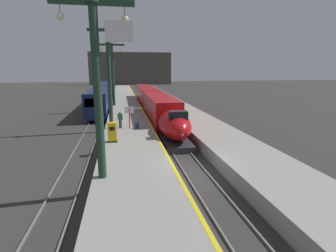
# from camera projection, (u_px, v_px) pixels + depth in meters

# --- Properties ---
(ground_plane) EXTENTS (260.00, 260.00, 0.00)m
(ground_plane) POSITION_uv_depth(u_px,v_px,m) (197.00, 176.00, 16.84)
(ground_plane) COLOR #33302D
(platform_left) EXTENTS (4.80, 110.00, 1.05)m
(platform_left) POSITION_uv_depth(u_px,v_px,m) (126.00, 111.00, 39.77)
(platform_left) COLOR gray
(platform_left) RESTS_ON ground
(platform_right) EXTENTS (4.80, 110.00, 1.05)m
(platform_right) POSITION_uv_depth(u_px,v_px,m) (177.00, 109.00, 41.20)
(platform_right) COLOR gray
(platform_right) RESTS_ON ground
(platform_left_safety_stripe) EXTENTS (0.20, 107.80, 0.01)m
(platform_left_safety_stripe) POSITION_uv_depth(u_px,v_px,m) (141.00, 107.00, 40.06)
(platform_left_safety_stripe) COLOR yellow
(platform_left_safety_stripe) RESTS_ON platform_left
(rail_main_left) EXTENTS (0.08, 110.00, 0.12)m
(rail_main_left) POSITION_uv_depth(u_px,v_px,m) (146.00, 110.00, 43.10)
(rail_main_left) COLOR slate
(rail_main_left) RESTS_ON ground
(rail_main_right) EXTENTS (0.08, 110.00, 0.12)m
(rail_main_right) POSITION_uv_depth(u_px,v_px,m) (154.00, 110.00, 43.36)
(rail_main_right) COLOR slate
(rail_main_right) RESTS_ON ground
(rail_secondary_left) EXTENTS (0.08, 110.00, 0.12)m
(rail_secondary_left) POSITION_uv_depth(u_px,v_px,m) (96.00, 112.00, 41.67)
(rail_secondary_left) COLOR slate
(rail_secondary_left) RESTS_ON ground
(rail_secondary_right) EXTENTS (0.08, 110.00, 0.12)m
(rail_secondary_right) POSITION_uv_depth(u_px,v_px,m) (105.00, 111.00, 41.94)
(rail_secondary_right) COLOR slate
(rail_secondary_right) RESTS_ON ground
(highspeed_train_main) EXTENTS (2.92, 37.95, 3.60)m
(highspeed_train_main) POSITION_uv_depth(u_px,v_px,m) (154.00, 103.00, 38.20)
(highspeed_train_main) COLOR #B20F14
(highspeed_train_main) RESTS_ON ground
(regional_train_adjacent) EXTENTS (2.85, 36.60, 3.80)m
(regional_train_adjacent) POSITION_uv_depth(u_px,v_px,m) (103.00, 94.00, 49.40)
(regional_train_adjacent) COLOR #141E4C
(regional_train_adjacent) RESTS_ON ground
(station_column_near) EXTENTS (4.00, 0.68, 9.18)m
(station_column_near) POSITION_uv_depth(u_px,v_px,m) (98.00, 73.00, 12.90)
(station_column_near) COLOR #1E3828
(station_column_near) RESTS_ON platform_left
(station_column_mid) EXTENTS (4.00, 0.68, 9.98)m
(station_column_mid) POSITION_uv_depth(u_px,v_px,m) (109.00, 68.00, 27.20)
(station_column_mid) COLOR #1E3828
(station_column_mid) RESTS_ON platform_left
(station_column_far) EXTENTS (4.00, 0.68, 9.75)m
(station_column_far) POSITION_uv_depth(u_px,v_px,m) (113.00, 69.00, 40.65)
(station_column_far) COLOR #1E3828
(station_column_far) RESTS_ON platform_left
(passenger_near_edge) EXTENTS (0.50, 0.38, 1.69)m
(passenger_near_edge) POSITION_uv_depth(u_px,v_px,m) (120.00, 118.00, 25.64)
(passenger_near_edge) COLOR #23232D
(passenger_near_edge) RESTS_ON platform_left
(rolling_suitcase) EXTENTS (0.40, 0.22, 0.98)m
(rolling_suitcase) POSITION_uv_depth(u_px,v_px,m) (137.00, 125.00, 25.56)
(rolling_suitcase) COLOR navy
(rolling_suitcase) RESTS_ON platform_left
(ticket_machine_yellow) EXTENTS (0.76, 0.62, 1.60)m
(ticket_machine_yellow) POSITION_uv_depth(u_px,v_px,m) (112.00, 133.00, 20.78)
(ticket_machine_yellow) COLOR yellow
(ticket_machine_yellow) RESTS_ON platform_left
(departure_info_board) EXTENTS (0.90, 0.10, 2.12)m
(departure_info_board) POSITION_uv_depth(u_px,v_px,m) (129.00, 113.00, 25.62)
(departure_info_board) COLOR maroon
(departure_info_board) RESTS_ON platform_left
(terminus_back_wall) EXTENTS (36.00, 2.00, 14.00)m
(terminus_back_wall) POSITION_uv_depth(u_px,v_px,m) (131.00, 69.00, 113.23)
(terminus_back_wall) COLOR #4C4742
(terminus_back_wall) RESTS_ON ground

